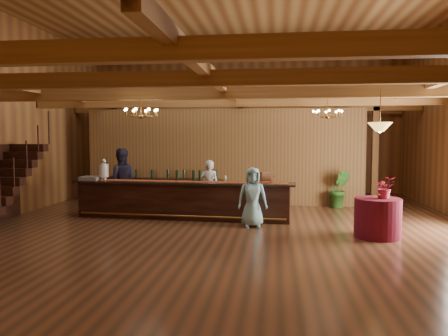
# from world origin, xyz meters

# --- Properties ---
(floor) EXTENTS (14.00, 14.00, 0.00)m
(floor) POSITION_xyz_m (0.00, 0.00, 0.00)
(floor) COLOR brown
(floor) RESTS_ON ground
(wall_back) EXTENTS (12.00, 0.10, 5.50)m
(wall_back) POSITION_xyz_m (0.00, 7.00, 2.75)
(wall_back) COLOR olive
(wall_back) RESTS_ON floor
(wall_front) EXTENTS (12.00, 0.10, 5.50)m
(wall_front) POSITION_xyz_m (0.00, -7.00, 2.75)
(wall_front) COLOR olive
(wall_front) RESTS_ON floor
(beam_grid) EXTENTS (11.90, 13.90, 0.39)m
(beam_grid) POSITION_xyz_m (0.00, 0.51, 3.24)
(beam_grid) COLOR #A26D35
(beam_grid) RESTS_ON wall_left
(support_posts) EXTENTS (9.20, 10.20, 3.20)m
(support_posts) POSITION_xyz_m (0.00, -0.50, 1.60)
(support_posts) COLOR #A26D35
(support_posts) RESTS_ON floor
(partition_wall) EXTENTS (9.00, 0.18, 3.10)m
(partition_wall) POSITION_xyz_m (-0.50, 3.50, 1.55)
(partition_wall) COLOR brown
(partition_wall) RESTS_ON floor
(staircase) EXTENTS (1.00, 2.80, 2.00)m
(staircase) POSITION_xyz_m (-5.45, -0.74, 1.00)
(staircase) COLOR #3C1D14
(staircase) RESTS_ON floor
(backroom_boxes) EXTENTS (4.10, 0.60, 1.10)m
(backroom_boxes) POSITION_xyz_m (-0.29, 5.50, 0.53)
(backroom_boxes) COLOR #3C1D14
(backroom_boxes) RESTS_ON floor
(tasting_bar) EXTENTS (6.04, 1.15, 1.01)m
(tasting_bar) POSITION_xyz_m (-1.27, 0.80, 0.51)
(tasting_bar) COLOR #3C1D14
(tasting_bar) RESTS_ON floor
(beverage_dispenser) EXTENTS (0.26, 0.26, 0.60)m
(beverage_dispenser) POSITION_xyz_m (-3.53, 1.00, 1.29)
(beverage_dispenser) COLOR silver
(beverage_dispenser) RESTS_ON tasting_bar
(glass_rack_tray) EXTENTS (0.50, 0.50, 0.10)m
(glass_rack_tray) POSITION_xyz_m (-3.88, 0.93, 1.05)
(glass_rack_tray) COLOR gray
(glass_rack_tray) RESTS_ON tasting_bar
(raffle_drum) EXTENTS (0.34, 0.24, 0.30)m
(raffle_drum) POSITION_xyz_m (0.99, 0.61, 1.18)
(raffle_drum) COLOR #955D3B
(raffle_drum) RESTS_ON tasting_bar
(bar_bottle_0) EXTENTS (0.07, 0.07, 0.30)m
(bar_bottle_0) POSITION_xyz_m (-1.44, 0.93, 1.15)
(bar_bottle_0) COLOR black
(bar_bottle_0) RESTS_ON tasting_bar
(bar_bottle_1) EXTENTS (0.07, 0.07, 0.30)m
(bar_bottle_1) POSITION_xyz_m (-0.98, 0.90, 1.15)
(bar_bottle_1) COLOR black
(bar_bottle_1) RESTS_ON tasting_bar
(bar_bottle_2) EXTENTS (0.07, 0.07, 0.30)m
(bar_bottle_2) POSITION_xyz_m (-0.81, 0.89, 1.15)
(bar_bottle_2) COLOR black
(bar_bottle_2) RESTS_ON tasting_bar
(backbar_shelf) EXTENTS (3.08, 0.93, 0.86)m
(backbar_shelf) POSITION_xyz_m (-2.00, 3.18, 0.43)
(backbar_shelf) COLOR #3C1D14
(backbar_shelf) RESTS_ON floor
(round_table) EXTENTS (0.99, 0.99, 0.86)m
(round_table) POSITION_xyz_m (3.43, -0.86, 0.43)
(round_table) COLOR maroon
(round_table) RESTS_ON floor
(chandelier_left) EXTENTS (0.80, 0.80, 0.59)m
(chandelier_left) POSITION_xyz_m (-1.94, -0.57, 2.77)
(chandelier_left) COLOR #A37033
(chandelier_left) RESTS_ON beam_grid
(chandelier_right) EXTENTS (0.80, 0.80, 0.51)m
(chandelier_right) POSITION_xyz_m (2.61, 1.73, 2.84)
(chandelier_right) COLOR #A37033
(chandelier_right) RESTS_ON beam_grid
(pendant_lamp) EXTENTS (0.52, 0.52, 0.90)m
(pendant_lamp) POSITION_xyz_m (3.43, -0.86, 2.40)
(pendant_lamp) COLOR #A37033
(pendant_lamp) RESTS_ON beam_grid
(bartender) EXTENTS (0.60, 0.42, 1.54)m
(bartender) POSITION_xyz_m (-0.67, 1.67, 0.77)
(bartender) COLOR silver
(bartender) RESTS_ON floor
(staff_second) EXTENTS (1.08, 0.96, 1.86)m
(staff_second) POSITION_xyz_m (-3.29, 1.67, 0.93)
(staff_second) COLOR #221E34
(staff_second) RESTS_ON floor
(guest) EXTENTS (0.77, 0.57, 1.46)m
(guest) POSITION_xyz_m (0.66, -0.04, 0.73)
(guest) COLOR #84BECC
(guest) RESTS_ON floor
(floor_plant) EXTENTS (0.66, 0.54, 1.18)m
(floor_plant) POSITION_xyz_m (3.17, 3.13, 0.59)
(floor_plant) COLOR #285C1E
(floor_plant) RESTS_ON floor
(table_flowers) EXTENTS (0.45, 0.39, 0.48)m
(table_flowers) POSITION_xyz_m (3.56, -0.86, 1.10)
(table_flowers) COLOR #BC2A49
(table_flowers) RESTS_ON round_table
(table_vase) EXTENTS (0.18, 0.18, 0.28)m
(table_vase) POSITION_xyz_m (3.49, -0.88, 1.00)
(table_vase) COLOR #A37033
(table_vase) RESTS_ON round_table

